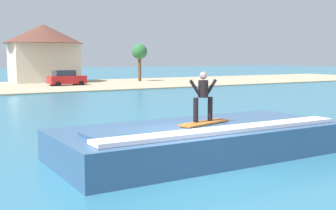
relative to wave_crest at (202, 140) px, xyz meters
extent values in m
plane|color=teal|center=(-1.23, -1.40, -0.53)|extent=(260.00, 260.00, 0.00)
cube|color=#35577E|center=(0.00, 0.05, -0.03)|extent=(9.67, 4.20, 0.99)
cube|color=#35577E|center=(0.00, -0.48, 0.52)|extent=(8.22, 1.89, 0.11)
cube|color=white|center=(0.00, -1.32, 0.53)|extent=(8.70, 0.76, 0.12)
cube|color=orange|center=(-0.15, -0.32, 0.62)|extent=(2.03, 0.98, 0.06)
cube|color=black|center=(-0.15, -0.32, 0.65)|extent=(1.77, 0.51, 0.01)
cylinder|color=black|center=(-0.43, -0.24, 1.05)|extent=(0.16, 0.16, 0.78)
cylinder|color=black|center=(0.13, -0.24, 1.05)|extent=(0.16, 0.16, 0.78)
cylinder|color=black|center=(-0.15, -0.24, 1.71)|extent=(0.32, 0.32, 0.55)
sphere|color=tan|center=(-0.15, -0.24, 2.14)|extent=(0.24, 0.24, 0.24)
cylinder|color=black|center=(-0.48, -0.24, 1.77)|extent=(0.41, 0.10, 0.50)
cylinder|color=black|center=(0.17, -0.24, 1.77)|extent=(0.41, 0.10, 0.50)
cube|color=red|center=(7.12, 36.13, 0.24)|extent=(4.07, 1.97, 0.90)
cube|color=#262D38|center=(6.82, 36.13, 1.01)|extent=(2.24, 1.77, 0.64)
cylinder|color=black|center=(8.45, 37.16, -0.21)|extent=(0.64, 0.22, 0.64)
cylinder|color=black|center=(8.45, 35.09, -0.21)|extent=(0.64, 0.22, 0.64)
cylinder|color=black|center=(5.80, 37.16, -0.21)|extent=(0.64, 0.22, 0.64)
cylinder|color=black|center=(5.80, 35.09, -0.21)|extent=(0.64, 0.22, 0.64)
cube|color=beige|center=(6.79, 44.10, 2.00)|extent=(8.04, 5.33, 5.05)
cone|color=brown|center=(6.79, 44.10, 5.73)|extent=(9.97, 9.97, 2.42)
cylinder|color=brown|center=(18.23, 39.68, 1.20)|extent=(0.43, 0.43, 3.45)
sphere|color=#2C6937|center=(18.23, 39.68, 3.53)|extent=(2.03, 2.03, 2.03)
camera|label=1|loc=(-8.23, -11.43, 2.70)|focal=46.03mm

